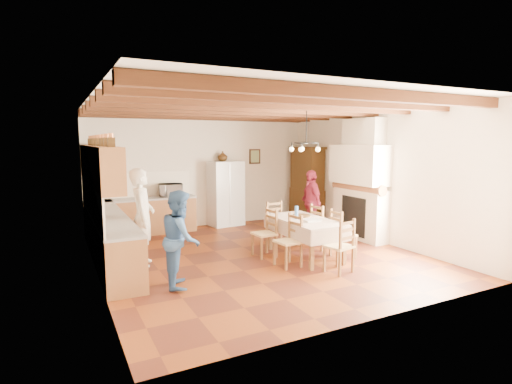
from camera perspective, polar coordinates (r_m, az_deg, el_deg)
floor at (r=8.12m, az=0.33°, el=-9.14°), size 6.00×6.50×0.02m
ceiling at (r=7.82m, az=0.35°, el=12.60°), size 6.00×6.50×0.02m
wall_back at (r=10.82m, az=-7.61°, el=3.07°), size 6.00×0.02×3.00m
wall_front at (r=5.17m, az=17.13°, el=-1.80°), size 6.00×0.02×3.00m
wall_left at (r=6.99m, az=-22.17°, el=0.28°), size 0.02×6.50×3.00m
wall_right at (r=9.58m, az=16.57°, el=2.28°), size 0.02×6.50×3.00m
ceiling_beams at (r=7.81m, az=0.35°, el=11.87°), size 6.00×6.30×0.16m
lower_cabinets_left at (r=8.23m, az=-20.28°, el=-6.21°), size 0.60×4.30×0.86m
lower_cabinets_back at (r=10.25m, az=-15.14°, el=-3.40°), size 2.30×0.60×0.86m
countertop_left at (r=8.14m, az=-20.42°, el=-3.12°), size 0.62×4.30×0.04m
countertop_back at (r=10.17m, az=-15.23°, el=-0.91°), size 2.34×0.62×0.04m
backsplash_left at (r=8.07m, az=-22.53°, el=-1.01°), size 0.03×4.30×0.60m
backsplash_back at (r=10.41m, az=-15.61°, el=1.04°), size 2.30×0.03×0.60m
upper_cabinets at (r=8.02m, az=-21.61°, el=3.66°), size 0.35×4.20×0.70m
fireplace at (r=9.54m, az=14.46°, el=1.73°), size 0.56×1.60×2.80m
wall_picture at (r=11.38m, az=-0.18°, el=5.10°), size 0.34×0.03×0.42m
refrigerator at (r=10.90m, az=-4.50°, el=-0.17°), size 0.95×0.81×1.75m
hutch at (r=11.29m, az=7.28°, el=1.01°), size 0.53×1.18×2.12m
dining_table at (r=7.94m, az=7.00°, el=-4.45°), size 0.91×1.75×0.76m
chandelier at (r=7.78m, az=7.18°, el=6.96°), size 0.47×0.47×0.03m
chair_left_near at (r=7.36m, az=4.57°, el=-6.94°), size 0.44×0.45×0.96m
chair_left_far at (r=7.95m, az=1.19°, el=-5.85°), size 0.42×0.44×0.96m
chair_right_near at (r=8.06m, az=12.35°, el=-5.83°), size 0.43×0.45×0.96m
chair_right_far at (r=8.66m, az=9.50°, el=-4.85°), size 0.44×0.46×0.96m
chair_end_near at (r=7.17m, az=11.76°, el=-7.47°), size 0.50×0.48×0.96m
chair_end_far at (r=8.82m, az=3.21°, el=-4.53°), size 0.44×0.42×0.96m
person_man at (r=7.63m, az=-15.91°, el=-3.46°), size 0.59×0.75×1.80m
person_woman_blue at (r=6.43m, az=-10.71°, el=-6.53°), size 0.77×0.88×1.53m
person_woman_red at (r=9.91m, az=7.85°, el=-1.45°), size 0.54×0.98×1.58m
microwave at (r=10.28m, az=-12.07°, el=0.28°), size 0.63×0.47×0.32m
fridge_vase at (r=10.80m, az=-4.78°, el=5.13°), size 0.33×0.33×0.27m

